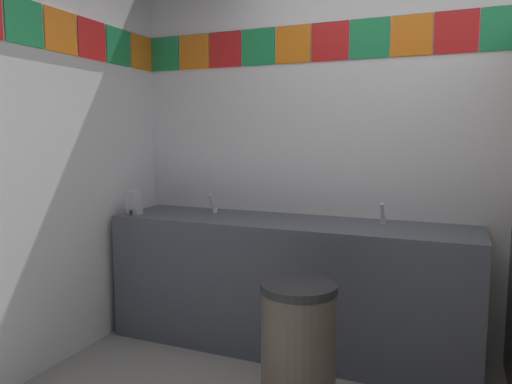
{
  "coord_description": "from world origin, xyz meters",
  "views": [
    {
      "loc": [
        0.16,
        -1.72,
        1.38
      ],
      "look_at": [
        -0.9,
        0.83,
        1.05
      ],
      "focal_mm": 33.64,
      "sensor_mm": 36.0,
      "label": 1
    }
  ],
  "objects": [
    {
      "name": "trash_bin",
      "position": [
        -0.5,
        0.38,
        0.34
      ],
      "size": [
        0.37,
        0.37,
        0.69
      ],
      "color": "brown",
      "rests_on": "ground_plane"
    },
    {
      "name": "soap_dispenser",
      "position": [
        -1.87,
        0.98,
        0.92
      ],
      "size": [
        0.09,
        0.09,
        0.16
      ],
      "color": "#B7BABF",
      "rests_on": "vanity_counter"
    },
    {
      "name": "vanity_counter",
      "position": [
        -0.82,
        1.15,
        0.43
      ],
      "size": [
        2.32,
        0.58,
        0.84
      ],
      "color": "#4C515B",
      "rests_on": "ground_plane"
    },
    {
      "name": "wall_back",
      "position": [
        0.0,
        1.47,
        1.33
      ],
      "size": [
        4.05,
        0.09,
        2.65
      ],
      "color": "silver",
      "rests_on": "ground_plane"
    },
    {
      "name": "faucet_right",
      "position": [
        -0.24,
        1.23,
        0.89
      ],
      "size": [
        0.04,
        0.1,
        0.14
      ],
      "color": "silver",
      "rests_on": "vanity_counter"
    },
    {
      "name": "faucet_left",
      "position": [
        -1.39,
        1.23,
        0.89
      ],
      "size": [
        0.04,
        0.1,
        0.14
      ],
      "color": "silver",
      "rests_on": "vanity_counter"
    }
  ]
}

